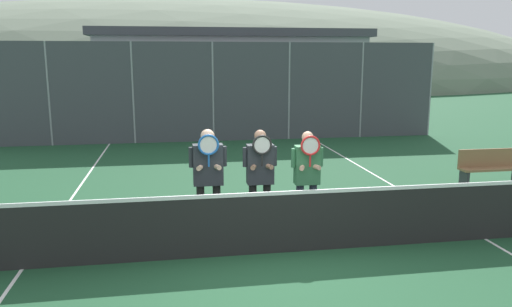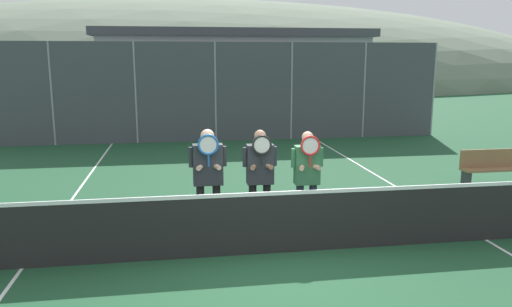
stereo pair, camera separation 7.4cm
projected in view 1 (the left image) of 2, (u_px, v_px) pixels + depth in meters
The scene contains 14 objects.
ground_plane at pixel (271, 253), 7.45m from camera, with size 120.00×120.00×0.00m, color #1E4C2D.
hill_distant at pixel (184, 82), 56.54m from camera, with size 90.69×50.38×17.63m.
clubhouse_building at pixel (230, 73), 24.54m from camera, with size 12.81×5.50×4.13m.
fence_back at pixel (213, 92), 17.02m from camera, with size 16.07×0.06×3.38m.
tennis_net at pixel (271, 222), 7.36m from camera, with size 9.46×0.09×1.05m.
court_line_left_sideline at pixel (66, 206), 9.78m from camera, with size 0.05×16.00×0.01m, color white.
court_line_right_sideline at pixel (402, 190), 10.93m from camera, with size 0.05×16.00×0.01m, color white.
player_leftmost at pixel (208, 172), 8.06m from camera, with size 0.61×0.34×1.75m.
player_center_left at pixel (260, 173), 8.19m from camera, with size 0.57×0.34×1.72m.
player_center_right at pixel (307, 173), 8.23m from camera, with size 0.54×0.34×1.69m.
car_far_left at pixel (100, 109), 19.00m from camera, with size 4.52×1.98×1.78m.
car_left_of_center at pixel (229, 108), 20.00m from camera, with size 4.57×2.07×1.66m.
car_center at pixel (343, 106), 20.75m from camera, with size 4.03×2.06×1.72m.
bench_courtside at pixel (490, 167), 11.18m from camera, with size 1.47×0.36×0.85m.
Camera 1 is at (-1.39, -6.89, 2.89)m, focal length 35.00 mm.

